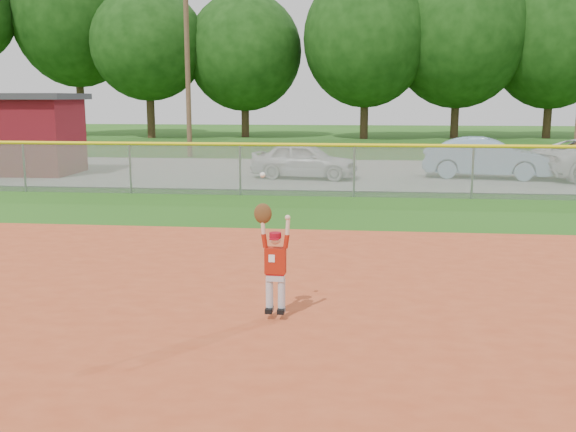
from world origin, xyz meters
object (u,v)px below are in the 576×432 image
Objects in this scene: utility_shed at (26,133)px; ballplayer at (274,259)px; car_blue at (486,158)px; car_white_a at (305,160)px.

utility_shed is 2.25× the size of ballplayer.
ballplayer is (-5.58, -15.43, 0.08)m from car_blue.
car_white_a is 6.42m from car_blue.
car_blue reaches higher than car_white_a.
ballplayer is at bearing -53.14° from utility_shed.
ballplayer is (0.80, -14.66, 0.16)m from car_white_a.
car_blue is at bearing 70.13° from ballplayer.
car_white_a is 0.92× the size of utility_shed.
car_blue is 1.07× the size of utility_shed.
car_white_a is 2.06× the size of ballplayer.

